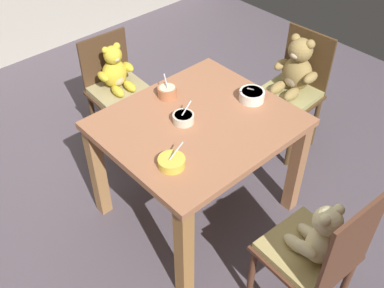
# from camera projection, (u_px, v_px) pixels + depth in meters

# --- Properties ---
(ground_plane) EXTENTS (5.20, 5.20, 0.04)m
(ground_plane) POSITION_uv_depth(u_px,v_px,m) (197.00, 209.00, 3.00)
(ground_plane) COLOR #554B54
(dining_table) EXTENTS (1.03, 0.90, 0.73)m
(dining_table) POSITION_uv_depth(u_px,v_px,m) (198.00, 138.00, 2.59)
(dining_table) COLOR #A56847
(dining_table) RESTS_ON ground_plane
(teddy_chair_far_center) EXTENTS (0.42, 0.43, 0.83)m
(teddy_chair_far_center) POSITION_uv_depth(u_px,v_px,m) (117.00, 83.00, 3.16)
(teddy_chair_far_center) COLOR #4A321F
(teddy_chair_far_center) RESTS_ON ground_plane
(teddy_chair_near_front) EXTENTS (0.43, 0.42, 0.94)m
(teddy_chair_near_front) POSITION_uv_depth(u_px,v_px,m) (317.00, 247.00, 2.10)
(teddy_chair_near_front) COLOR #573323
(teddy_chair_near_front) RESTS_ON ground_plane
(teddy_chair_near_right) EXTENTS (0.39, 0.42, 0.88)m
(teddy_chair_near_right) POSITION_uv_depth(u_px,v_px,m) (295.00, 78.00, 3.11)
(teddy_chair_near_right) COLOR #4F361D
(teddy_chair_near_right) RESTS_ON ground_plane
(porridge_bowl_white_near_right) EXTENTS (0.16, 0.15, 0.13)m
(porridge_bowl_white_near_right) POSITION_uv_depth(u_px,v_px,m) (252.00, 95.00, 2.63)
(porridge_bowl_white_near_right) COLOR white
(porridge_bowl_white_near_right) RESTS_ON dining_table
(porridge_bowl_terracotta_far_center) EXTENTS (0.12, 0.12, 0.12)m
(porridge_bowl_terracotta_far_center) POSITION_uv_depth(u_px,v_px,m) (167.00, 91.00, 2.66)
(porridge_bowl_terracotta_far_center) COLOR #B76F48
(porridge_bowl_terracotta_far_center) RESTS_ON dining_table
(porridge_bowl_yellow_near_left) EXTENTS (0.15, 0.14, 0.11)m
(porridge_bowl_yellow_near_left) POSITION_uv_depth(u_px,v_px,m) (172.00, 162.00, 2.22)
(porridge_bowl_yellow_near_left) COLOR gold
(porridge_bowl_yellow_near_left) RESTS_ON dining_table
(porridge_bowl_cream_center) EXTENTS (0.13, 0.12, 0.11)m
(porridge_bowl_cream_center) POSITION_uv_depth(u_px,v_px,m) (183.00, 118.00, 2.48)
(porridge_bowl_cream_center) COLOR beige
(porridge_bowl_cream_center) RESTS_ON dining_table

